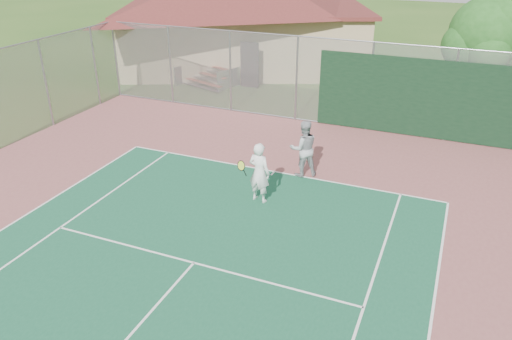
{
  "coord_description": "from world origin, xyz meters",
  "views": [
    {
      "loc": [
        5.2,
        -2.14,
        7.27
      ],
      "look_at": [
        0.46,
        9.19,
        1.36
      ],
      "focal_mm": 35.0,
      "sensor_mm": 36.0,
      "label": 1
    }
  ],
  "objects_px": {
    "clubhouse": "(245,10)",
    "tree": "(488,36)",
    "player_white_front": "(259,173)",
    "player_grey_back": "(304,149)",
    "bleachers": "(207,76)"
  },
  "relations": [
    {
      "from": "clubhouse",
      "to": "player_white_front",
      "type": "distance_m",
      "value": 17.0
    },
    {
      "from": "clubhouse",
      "to": "player_white_front",
      "type": "bearing_deg",
      "value": -88.37
    },
    {
      "from": "player_white_front",
      "to": "player_grey_back",
      "type": "distance_m",
      "value": 2.25
    },
    {
      "from": "player_white_front",
      "to": "player_grey_back",
      "type": "bearing_deg",
      "value": -97.81
    },
    {
      "from": "player_white_front",
      "to": "tree",
      "type": "bearing_deg",
      "value": -107.86
    },
    {
      "from": "tree",
      "to": "clubhouse",
      "type": "bearing_deg",
      "value": 162.18
    },
    {
      "from": "player_white_front",
      "to": "player_grey_back",
      "type": "relative_size",
      "value": 0.98
    },
    {
      "from": "clubhouse",
      "to": "bleachers",
      "type": "height_order",
      "value": "clubhouse"
    },
    {
      "from": "clubhouse",
      "to": "tree",
      "type": "xyz_separation_m",
      "value": [
        12.88,
        -4.14,
        0.17
      ]
    },
    {
      "from": "clubhouse",
      "to": "tree",
      "type": "relative_size",
      "value": 3.37
    },
    {
      "from": "tree",
      "to": "player_white_front",
      "type": "relative_size",
      "value": 2.74
    },
    {
      "from": "clubhouse",
      "to": "player_grey_back",
      "type": "relative_size",
      "value": 9.01
    },
    {
      "from": "bleachers",
      "to": "player_white_front",
      "type": "xyz_separation_m",
      "value": [
        7.12,
        -10.22,
        0.41
      ]
    },
    {
      "from": "clubhouse",
      "to": "tree",
      "type": "height_order",
      "value": "clubhouse"
    },
    {
      "from": "bleachers",
      "to": "clubhouse",
      "type": "bearing_deg",
      "value": 109.95
    }
  ]
}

